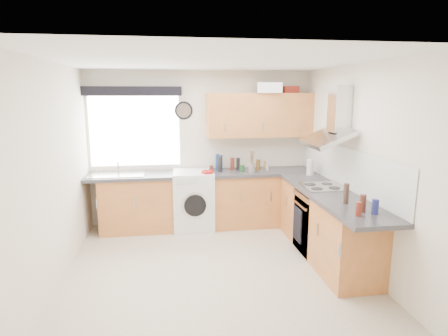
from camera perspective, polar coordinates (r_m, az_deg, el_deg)
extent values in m
plane|color=beige|center=(4.85, -1.51, -14.95)|extent=(3.60, 3.60, 0.00)
cube|color=white|center=(4.36, -1.69, 15.96)|extent=(3.60, 3.60, 0.02)
cube|color=silver|center=(6.20, -3.57, 3.00)|extent=(3.60, 0.02, 2.50)
cube|color=silver|center=(2.72, 2.95, -7.95)|extent=(3.60, 0.02, 2.50)
cube|color=silver|center=(4.60, -24.49, -0.96)|extent=(0.02, 3.60, 2.50)
cube|color=silver|center=(4.98, 19.44, 0.30)|extent=(0.02, 3.60, 2.50)
cube|color=silver|center=(6.16, -13.42, 5.47)|extent=(1.40, 0.02, 1.10)
cube|color=black|center=(6.04, -13.77, 11.33)|extent=(1.50, 0.18, 0.14)
cube|color=white|center=(5.25, 17.79, 0.17)|extent=(0.01, 3.00, 0.54)
cube|color=#AD6632|center=(6.09, -4.18, -5.07)|extent=(3.00, 0.58, 0.86)
cube|color=#AD6632|center=(6.39, 10.32, -4.44)|extent=(0.60, 0.60, 0.86)
cube|color=#AD6632|center=(5.20, 15.21, -8.38)|extent=(0.58, 2.10, 0.86)
cube|color=#2F2F32|center=(5.98, -3.28, -0.88)|extent=(3.60, 0.62, 0.05)
cube|color=#2F2F32|center=(4.93, 16.06, -3.96)|extent=(0.62, 2.42, 0.05)
cube|color=black|center=(5.32, 14.46, -7.91)|extent=(0.56, 0.58, 0.85)
cube|color=#B7B7B7|center=(5.19, 14.73, -2.77)|extent=(0.52, 0.52, 0.01)
cube|color=#AD6632|center=(6.13, 5.48, 8.04)|extent=(1.70, 0.35, 0.70)
cube|color=silver|center=(6.04, -4.63, -4.87)|extent=(0.66, 0.64, 0.93)
cylinder|color=black|center=(6.11, -6.16, 8.70)|extent=(0.29, 0.04, 0.29)
cube|color=silver|center=(6.05, 6.89, 12.04)|extent=(0.42, 0.34, 0.16)
cube|color=#A22B1E|center=(6.36, 10.11, 11.69)|extent=(0.25, 0.21, 0.11)
cylinder|color=#73655E|center=(5.93, 4.26, -0.03)|extent=(0.11, 0.11, 0.14)
cylinder|color=silver|center=(5.88, 13.03, 0.11)|extent=(0.14, 0.14, 0.24)
cylinder|color=brown|center=(6.13, 5.23, 0.47)|extent=(0.07, 0.07, 0.17)
cylinder|color=#471C19|center=(5.94, -1.96, -0.15)|extent=(0.06, 0.06, 0.11)
cylinder|color=maroon|center=(6.12, 1.28, 0.63)|extent=(0.07, 0.07, 0.20)
cylinder|color=#B5A79A|center=(6.15, 6.60, 0.41)|extent=(0.05, 0.05, 0.16)
cylinder|color=#1A491F|center=(5.99, 2.73, -0.07)|extent=(0.07, 0.07, 0.11)
cylinder|color=#A47A38|center=(6.34, 6.35, 0.57)|extent=(0.05, 0.05, 0.12)
cylinder|color=black|center=(5.96, -0.63, 0.55)|extent=(0.06, 0.06, 0.25)
cylinder|color=navy|center=(6.07, -0.48, 0.78)|extent=(0.05, 0.05, 0.25)
cylinder|color=black|center=(6.15, 2.17, 0.64)|extent=(0.06, 0.06, 0.19)
cylinder|color=navy|center=(6.15, -1.00, 0.94)|extent=(0.07, 0.07, 0.26)
cylinder|color=maroon|center=(4.09, 19.81, -5.89)|extent=(0.06, 0.06, 0.15)
cylinder|color=#412D24|center=(4.48, 18.11, -3.72)|extent=(0.06, 0.06, 0.23)
cylinder|color=#56271E|center=(4.24, 20.40, -5.05)|extent=(0.07, 0.07, 0.19)
cylinder|color=navy|center=(4.21, 22.06, -5.49)|extent=(0.07, 0.07, 0.16)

